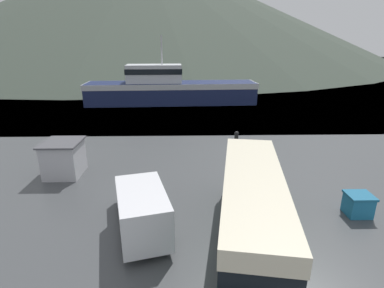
# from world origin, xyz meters

# --- Properties ---
(water_surface) EXTENTS (240.00, 240.00, 0.00)m
(water_surface) POSITION_xyz_m (0.00, 142.37, 0.00)
(water_surface) COLOR slate
(water_surface) RESTS_ON ground
(hill_backdrop) EXTENTS (224.94, 224.94, 50.54)m
(hill_backdrop) POSITION_xyz_m (-24.22, 154.76, 25.27)
(hill_backdrop) COLOR #3D473D
(hill_backdrop) RESTS_ON ground
(tour_bus) EXTENTS (4.22, 10.57, 3.41)m
(tour_bus) POSITION_xyz_m (-1.67, 5.51, 1.91)
(tour_bus) COLOR #146B3D
(tour_bus) RESTS_ON ground
(delivery_van) EXTENTS (3.59, 6.22, 2.41)m
(delivery_van) POSITION_xyz_m (-6.83, 6.58, 1.28)
(delivery_van) COLOR silver
(delivery_van) RESTS_ON ground
(fishing_boat) EXTENTS (25.59, 6.40, 9.83)m
(fishing_boat) POSITION_xyz_m (-7.07, 39.30, 2.27)
(fishing_boat) COLOR #19234C
(fishing_boat) RESTS_ON water_surface
(storage_bin) EXTENTS (1.35, 1.24, 1.21)m
(storage_bin) POSITION_xyz_m (4.63, 7.69, 0.62)
(storage_bin) COLOR teal
(storage_bin) RESTS_ON ground
(dock_kiosk) EXTENTS (2.53, 2.78, 2.45)m
(dock_kiosk) POSITION_xyz_m (-13.13, 13.34, 1.24)
(dock_kiosk) COLOR #B2B2B7
(dock_kiosk) RESTS_ON ground
(small_boat) EXTENTS (4.27, 6.20, 0.73)m
(small_boat) POSITION_xyz_m (-21.88, 48.14, 0.37)
(small_boat) COLOR #1E5138
(small_boat) RESTS_ON water_surface
(mooring_bollard) EXTENTS (0.43, 0.43, 0.97)m
(mooring_bollard) POSITION_xyz_m (0.18, 20.54, 0.52)
(mooring_bollard) COLOR black
(mooring_bollard) RESTS_ON ground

